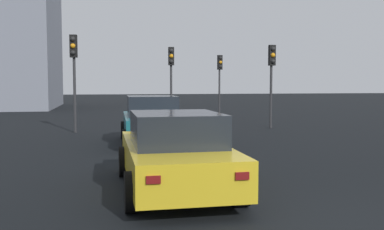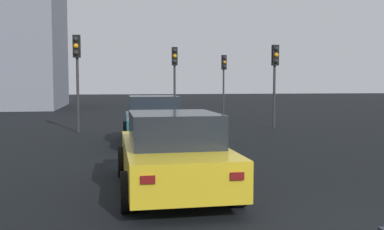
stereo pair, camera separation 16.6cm
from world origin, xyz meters
TOP-DOWN VIEW (x-y plane):
  - car_teal_right_lead at (8.86, 1.57)m, footprint 4.50×2.07m
  - car_yellow_right_second at (2.54, 1.84)m, footprint 4.33×1.98m
  - traffic_light_near_left at (16.11, -0.25)m, footprint 0.32×0.29m
  - traffic_light_near_right at (12.73, -4.21)m, footprint 0.32×0.28m
  - traffic_light_far_left at (12.70, 4.24)m, footprint 0.33×0.31m
  - traffic_light_far_right at (20.91, -4.09)m, footprint 0.33×0.30m
  - building_facade_left at (33.34, 10.00)m, footprint 12.14×6.08m

SIDE VIEW (x-z plane):
  - car_yellow_right_second at x=2.54m, z-range -0.02..1.44m
  - car_teal_right_lead at x=8.86m, z-range -0.03..1.55m
  - traffic_light_near_right at x=12.73m, z-range 0.82..4.51m
  - traffic_light_far_right at x=20.91m, z-range 0.84..4.62m
  - traffic_light_near_left at x=16.11m, z-range 0.84..4.66m
  - traffic_light_far_left at x=12.70m, z-range 0.87..4.81m
  - building_facade_left at x=33.34m, z-range 0.00..13.35m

